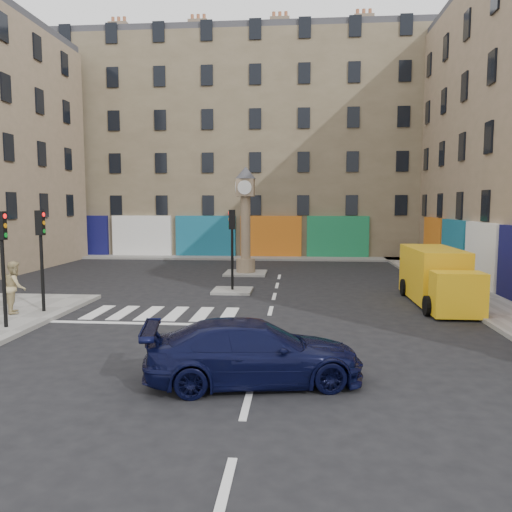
# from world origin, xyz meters

# --- Properties ---
(ground) EXTENTS (120.00, 120.00, 0.00)m
(ground) POSITION_xyz_m (0.00, 0.00, 0.00)
(ground) COLOR black
(ground) RESTS_ON ground
(sidewalk_right) EXTENTS (2.60, 30.00, 0.15)m
(sidewalk_right) POSITION_xyz_m (8.70, 10.00, 0.07)
(sidewalk_right) COLOR gray
(sidewalk_right) RESTS_ON ground
(sidewalk_far) EXTENTS (32.00, 2.40, 0.15)m
(sidewalk_far) POSITION_xyz_m (-4.00, 22.20, 0.07)
(sidewalk_far) COLOR gray
(sidewalk_far) RESTS_ON ground
(island_near) EXTENTS (1.80, 1.80, 0.12)m
(island_near) POSITION_xyz_m (-2.00, 8.00, 0.06)
(island_near) COLOR gray
(island_near) RESTS_ON ground
(island_far) EXTENTS (2.40, 2.40, 0.12)m
(island_far) POSITION_xyz_m (-2.00, 14.00, 0.06)
(island_far) COLOR gray
(island_far) RESTS_ON ground
(building_far) EXTENTS (32.00, 10.00, 17.00)m
(building_far) POSITION_xyz_m (-4.00, 28.00, 8.50)
(building_far) COLOR #7E7054
(building_far) RESTS_ON ground
(traffic_light_left_near) EXTENTS (0.28, 0.22, 3.70)m
(traffic_light_left_near) POSITION_xyz_m (-8.30, 0.20, 2.62)
(traffic_light_left_near) COLOR black
(traffic_light_left_near) RESTS_ON sidewalk_left
(traffic_light_left_far) EXTENTS (0.28, 0.22, 3.70)m
(traffic_light_left_far) POSITION_xyz_m (-8.30, 2.60, 2.62)
(traffic_light_left_far) COLOR black
(traffic_light_left_far) RESTS_ON sidewalk_left
(traffic_light_island) EXTENTS (0.28, 0.22, 3.70)m
(traffic_light_island) POSITION_xyz_m (-2.00, 8.00, 2.59)
(traffic_light_island) COLOR black
(traffic_light_island) RESTS_ON island_near
(clock_pillar) EXTENTS (1.20, 1.20, 6.10)m
(clock_pillar) POSITION_xyz_m (-2.00, 14.00, 3.55)
(clock_pillar) COLOR #947A61
(clock_pillar) RESTS_ON island_far
(navy_sedan) EXTENTS (5.26, 2.93, 1.44)m
(navy_sedan) POSITION_xyz_m (0.04, -3.74, 0.72)
(navy_sedan) COLOR black
(navy_sedan) RESTS_ON ground
(yellow_van) EXTENTS (2.10, 6.16, 2.24)m
(yellow_van) POSITION_xyz_m (6.70, 5.99, 1.11)
(yellow_van) COLOR yellow
(yellow_van) RESTS_ON ground
(pedestrian_tan) EXTENTS (1.07, 1.15, 1.89)m
(pedestrian_tan) POSITION_xyz_m (-9.17, 2.26, 1.09)
(pedestrian_tan) COLOR tan
(pedestrian_tan) RESTS_ON sidewalk_left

